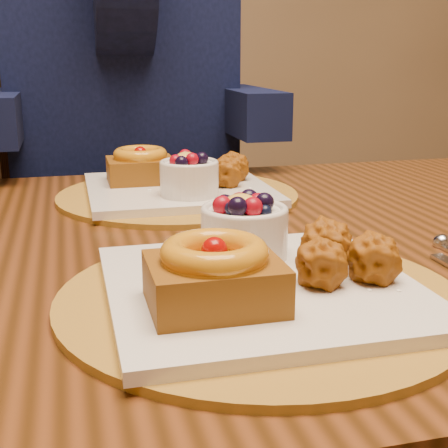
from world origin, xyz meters
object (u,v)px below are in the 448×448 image
Objects in this scene: dining_table at (209,293)px; place_setting_near at (257,275)px; diner at (119,40)px; chair_far at (126,233)px; place_setting_far at (177,184)px.

dining_table is 4.21× the size of place_setting_near.
place_setting_near is at bearing -76.93° from diner.
chair_far is at bearing 92.48° from place_setting_near.
place_setting_far is 0.48m from diner.
place_setting_near is (-0.00, -0.22, 0.10)m from dining_table.
place_setting_far is at bearing -108.50° from chair_far.
place_setting_far is 0.40× the size of diner.
chair_far is at bearing 97.65° from diner.
dining_table is at bearing -75.69° from diner.
dining_table is 0.72m from diner.
place_setting_near is at bearing -110.67° from chair_far.
dining_table is 1.70× the size of diner.
dining_table is at bearing -109.70° from chair_far.
place_setting_near is 0.43m from place_setting_far.
diner reaches higher than place_setting_near.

